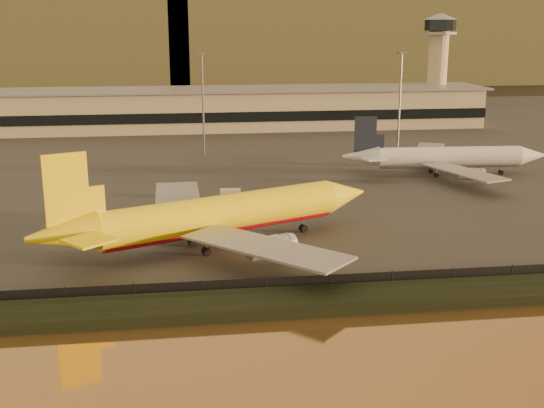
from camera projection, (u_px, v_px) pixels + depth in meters
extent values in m
plane|color=black|center=(296.00, 259.00, 97.30)|extent=(900.00, 900.00, 0.00)
cube|color=black|center=(321.00, 301.00, 80.84)|extent=(320.00, 7.00, 1.40)
cube|color=#2D2D2D|center=(239.00, 145.00, 188.25)|extent=(320.00, 220.00, 0.20)
cube|color=black|center=(314.00, 284.00, 84.52)|extent=(300.00, 0.05, 2.20)
cube|color=tan|center=(230.00, 109.00, 215.41)|extent=(160.00, 22.00, 12.00)
cube|color=black|center=(233.00, 117.00, 204.94)|extent=(160.00, 0.60, 3.00)
cube|color=gray|center=(230.00, 89.00, 213.79)|extent=(164.00, 24.00, 0.60)
cylinder|color=tan|center=(437.00, 77.00, 227.93)|extent=(6.40, 6.40, 30.00)
cylinder|color=black|center=(440.00, 25.00, 223.62)|extent=(10.40, 10.40, 3.50)
cone|color=gray|center=(441.00, 16.00, 222.91)|extent=(11.20, 11.20, 2.00)
cylinder|color=gray|center=(440.00, 33.00, 224.28)|extent=(11.20, 11.20, 0.80)
cylinder|color=slate|center=(203.00, 106.00, 169.35)|extent=(0.50, 0.50, 25.00)
cube|color=slate|center=(202.00, 54.00, 166.08)|extent=(2.20, 2.20, 0.40)
cylinder|color=slate|center=(400.00, 104.00, 173.92)|extent=(0.50, 0.50, 25.00)
cube|color=slate|center=(402.00, 53.00, 170.66)|extent=(2.20, 2.20, 0.40)
cube|color=brown|center=(347.00, 19.00, 425.57)|extent=(220.00, 160.00, 70.00)
cylinder|color=yellow|center=(223.00, 213.00, 100.92)|extent=(36.81, 19.64, 5.44)
cylinder|color=#B80A16|center=(223.00, 219.00, 101.17)|extent=(35.38, 18.13, 4.24)
cone|color=yellow|center=(345.00, 194.00, 111.98)|extent=(8.86, 7.86, 5.44)
cone|color=yellow|center=(62.00, 235.00, 89.25)|extent=(10.79, 8.67, 5.44)
cube|color=yellow|center=(66.00, 189.00, 88.22)|extent=(5.47, 2.64, 9.52)
cube|color=yellow|center=(67.00, 219.00, 94.69)|extent=(5.65, 5.59, 0.33)
cube|color=yellow|center=(89.00, 240.00, 85.65)|extent=(7.34, 7.33, 0.33)
cube|color=gray|center=(178.00, 199.00, 112.70)|extent=(7.68, 23.64, 0.33)
cylinder|color=gray|center=(201.00, 211.00, 111.44)|extent=(6.94, 5.19, 2.99)
cube|color=gray|center=(265.00, 247.00, 88.60)|extent=(21.79, 21.84, 0.33)
cylinder|color=gray|center=(269.00, 247.00, 93.21)|extent=(6.94, 5.19, 2.99)
cylinder|color=black|center=(303.00, 228.00, 109.17)|extent=(1.47, 1.34, 1.20)
cylinder|color=slate|center=(303.00, 224.00, 109.01)|extent=(0.21, 0.21, 2.45)
cylinder|color=black|center=(206.00, 251.00, 98.13)|extent=(1.47, 1.34, 1.20)
cylinder|color=slate|center=(206.00, 247.00, 97.97)|extent=(0.21, 0.21, 2.45)
cylinder|color=black|center=(192.00, 242.00, 102.21)|extent=(1.47, 1.34, 1.20)
cylinder|color=slate|center=(192.00, 238.00, 102.05)|extent=(0.21, 0.21, 2.45)
cylinder|color=silver|center=(449.00, 157.00, 148.93)|extent=(31.59, 6.19, 4.36)
cylinder|color=gray|center=(449.00, 160.00, 149.12)|extent=(30.66, 5.18, 3.40)
cone|color=silver|center=(532.00, 155.00, 150.31)|extent=(6.35, 4.71, 4.36)
cone|color=silver|center=(361.00, 156.00, 147.40)|extent=(8.09, 4.81, 4.36)
cube|color=#1C2032|center=(365.00, 134.00, 146.23)|extent=(4.81, 0.63, 7.63)
cube|color=silver|center=(364.00, 151.00, 151.64)|extent=(5.57, 5.44, 0.26)
cube|color=silver|center=(373.00, 159.00, 143.24)|extent=(5.26, 5.11, 0.26)
cube|color=gray|center=(429.00, 150.00, 160.61)|extent=(13.91, 20.34, 0.26)
cylinder|color=gray|center=(441.00, 157.00, 158.24)|extent=(5.36, 2.70, 2.40)
cube|color=gray|center=(464.00, 172.00, 137.51)|extent=(12.06, 20.54, 0.26)
cylinder|color=gray|center=(469.00, 174.00, 140.81)|extent=(5.36, 2.70, 2.40)
cylinder|color=black|center=(501.00, 172.00, 150.75)|extent=(1.00, 0.82, 0.96)
cylinder|color=slate|center=(501.00, 170.00, 150.62)|extent=(0.23, 0.23, 1.96)
cylinder|color=black|center=(436.00, 175.00, 147.74)|extent=(1.00, 0.82, 0.96)
cylinder|color=slate|center=(436.00, 173.00, 147.61)|extent=(0.23, 0.23, 1.96)
cylinder|color=black|center=(431.00, 171.00, 151.52)|extent=(1.00, 0.82, 0.96)
cylinder|color=slate|center=(431.00, 169.00, 151.39)|extent=(0.23, 0.23, 1.96)
cube|color=yellow|center=(273.00, 195.00, 129.04)|extent=(3.97, 2.56, 1.65)
cube|color=silver|center=(230.00, 194.00, 130.08)|extent=(4.02, 2.08, 1.75)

